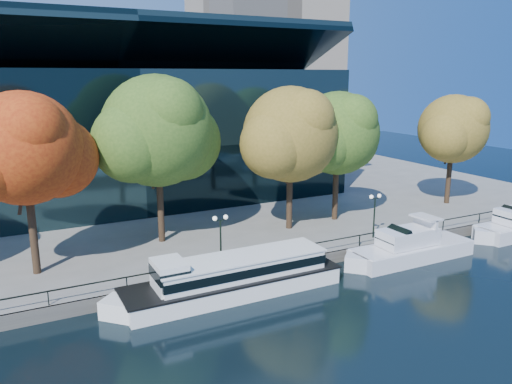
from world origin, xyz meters
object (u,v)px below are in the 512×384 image
tree_2 (160,133)px  lamp_1 (220,229)px  tour_boat (229,276)px  cruiser_near (408,248)px  tree_3 (292,137)px  tree_1 (27,151)px  lamp_2 (375,206)px  tree_4 (339,135)px  tree_5 (454,130)px

tree_2 → lamp_1: size_ratio=3.60×
tour_boat → lamp_1: 4.12m
cruiser_near → tree_3: (-5.66, 9.72, 8.70)m
tour_boat → tree_1: bearing=146.1°
tour_boat → cruiser_near: (16.29, -0.68, -0.28)m
tree_1 → tree_2: 10.87m
lamp_1 → tree_3: bearing=30.9°
tour_boat → tree_2: 14.29m
tour_boat → cruiser_near: size_ratio=1.39×
tree_1 → tree_3: 22.53m
lamp_1 → lamp_2: size_ratio=1.00×
tree_4 → tree_5: size_ratio=1.04×
tree_3 → cruiser_near: bearing=-59.8°
tree_1 → lamp_2: tree_1 is taller
tree_2 → tree_3: 12.19m
cruiser_near → tree_5: bearing=32.1°
tree_2 → tree_4: 17.83m
lamp_1 → lamp_2: 15.03m
tree_3 → tree_1: bearing=-177.3°
tree_1 → tree_5: bearing=1.4°
tour_boat → tree_4: size_ratio=1.36×
tree_2 → lamp_2: (17.17, -7.74, -6.60)m
cruiser_near → tree_2: (-17.69, 11.55, 9.44)m
tree_1 → tree_2: tree_2 is taller
lamp_2 → tree_1: bearing=170.1°
tree_2 → tree_3: tree_2 is taller
tour_boat → cruiser_near: 16.30m
tree_3 → tree_5: tree_3 is taller
tree_4 → tree_1: bearing=-176.8°
cruiser_near → lamp_2: 4.79m
tour_boat → cruiser_near: bearing=-2.4°
tree_1 → tree_2: size_ratio=0.92×
lamp_2 → tree_3: bearing=131.1°
tree_4 → tree_5: (15.43, -0.50, -0.25)m
lamp_2 → tree_5: bearing=20.3°
tree_1 → tour_boat: bearing=-33.9°
cruiser_near → tree_2: tree_2 is taller
cruiser_near → lamp_1: lamp_1 is taller
tree_3 → lamp_2: size_ratio=3.34×
cruiser_near → lamp_1: size_ratio=3.12×
lamp_1 → lamp_2: same height
tour_boat → tree_5: bearing=15.9°
tree_5 → lamp_1: bearing=-169.2°
tree_4 → lamp_1: 17.80m
cruiser_near → tree_2: 23.14m
tree_4 → tree_2: bearing=175.8°
cruiser_near → tree_1: 30.82m
tree_2 → tree_5: size_ratio=1.18×
tree_3 → tree_4: bearing=5.2°
tree_3 → tree_4: 5.76m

